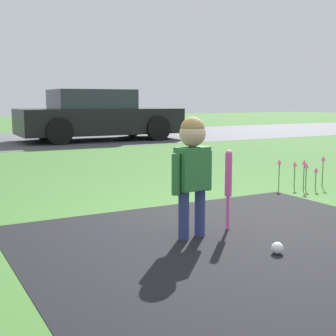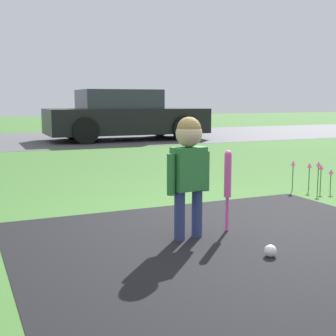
% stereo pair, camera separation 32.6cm
% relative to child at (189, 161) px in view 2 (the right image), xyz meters
% --- Properties ---
extents(ground_plane, '(60.00, 60.00, 0.00)m').
position_rel_child_xyz_m(ground_plane, '(0.58, 0.13, -0.64)').
color(ground_plane, '#3D6B2D').
extents(street_strip, '(40.00, 6.00, 0.01)m').
position_rel_child_xyz_m(street_strip, '(0.58, 10.28, -0.63)').
color(street_strip, '#4C4C51').
rests_on(street_strip, ground).
extents(child, '(0.40, 0.21, 0.98)m').
position_rel_child_xyz_m(child, '(0.00, 0.00, 0.00)').
color(child, navy).
rests_on(child, ground).
extents(baseball_bat, '(0.06, 0.06, 0.69)m').
position_rel_child_xyz_m(baseball_bat, '(0.39, 0.05, -0.19)').
color(baseball_bat, '#E54CA5').
rests_on(baseball_bat, ground).
extents(sports_ball, '(0.09, 0.09, 0.09)m').
position_rel_child_xyz_m(sports_ball, '(0.33, -0.64, -0.59)').
color(sports_ball, white).
rests_on(sports_ball, ground).
extents(parked_car, '(4.45, 2.16, 1.39)m').
position_rel_child_xyz_m(parked_car, '(2.63, 9.22, 0.02)').
color(parked_car, black).
rests_on(parked_car, ground).
extents(flower_bed, '(0.64, 0.35, 0.40)m').
position_rel_child_xyz_m(flower_bed, '(2.37, 1.15, -0.34)').
color(flower_bed, '#38702D').
rests_on(flower_bed, ground).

